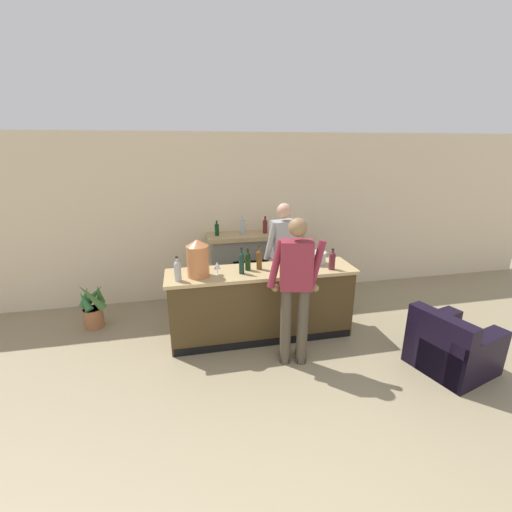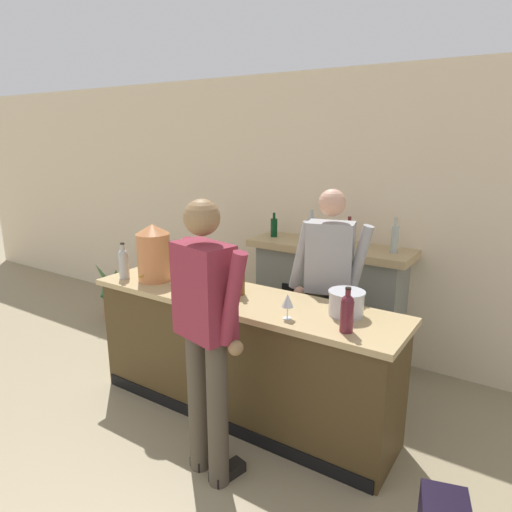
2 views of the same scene
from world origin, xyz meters
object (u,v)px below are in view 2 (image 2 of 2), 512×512
copper_dispenser (154,252)px  potted_plant_corner (115,294)px  wine_bottle_merlot_tall (240,276)px  wine_bottle_burgundy_dark (204,273)px  wine_bottle_rose_blush (347,312)px  wine_bottle_riesling_slim (124,262)px  wine_bottle_chardonnay_pale (223,275)px  person_bartender (329,287)px  ice_bucket_steel (346,303)px  wine_glass_front_right (175,270)px  fireplace_stone (328,300)px  wine_glass_near_bucket (288,301)px  person_customer (206,332)px

copper_dispenser → potted_plant_corner: bearing=152.5°
wine_bottle_merlot_tall → potted_plant_corner: bearing=163.4°
wine_bottle_burgundy_dark → wine_bottle_rose_blush: bearing=-4.4°
wine_bottle_burgundy_dark → wine_bottle_riesling_slim: size_ratio=1.13×
wine_bottle_chardonnay_pale → wine_bottle_merlot_tall: (0.15, 0.00, 0.01)m
person_bartender → wine_bottle_chardonnay_pale: bearing=-140.1°
ice_bucket_steel → wine_glass_front_right: 1.41m
wine_bottle_merlot_tall → wine_glass_front_right: (-0.57, -0.10, -0.02)m
fireplace_stone → wine_glass_front_right: fireplace_stone is taller
wine_bottle_chardonnay_pale → wine_glass_front_right: wine_bottle_chardonnay_pale is taller
potted_plant_corner → wine_glass_front_right: wine_glass_front_right is taller
copper_dispenser → wine_glass_near_bucket: size_ratio=2.75×
fireplace_stone → wine_bottle_rose_blush: bearing=-62.3°
wine_glass_front_right → wine_glass_near_bucket: wine_glass_front_right is taller
copper_dispenser → ice_bucket_steel: size_ratio=1.94×
potted_plant_corner → wine_glass_near_bucket: bearing=-17.8°
wine_bottle_merlot_tall → wine_glass_near_bucket: 0.58m
copper_dispenser → wine_glass_front_right: (0.24, -0.00, -0.12)m
potted_plant_corner → wine_bottle_burgundy_dark: (2.06, -0.80, 0.80)m
potted_plant_corner → person_customer: size_ratio=0.42×
ice_bucket_steel → wine_bottle_riesling_slim: (-1.89, -0.25, 0.06)m
wine_bottle_riesling_slim → wine_bottle_merlot_tall: size_ratio=0.95×
fireplace_stone → wine_bottle_burgundy_dark: fireplace_stone is taller
person_bartender → ice_bucket_steel: 0.60m
wine_bottle_burgundy_dark → wine_glass_near_bucket: wine_bottle_burgundy_dark is taller
potted_plant_corner → wine_bottle_riesling_slim: bearing=-35.3°
person_bartender → wine_bottle_riesling_slim: person_bartender is taller
person_customer → ice_bucket_steel: person_customer is taller
potted_plant_corner → wine_bottle_merlot_tall: size_ratio=2.35×
person_customer → wine_glass_near_bucket: (0.27, 0.51, 0.09)m
potted_plant_corner → wine_glass_near_bucket: size_ratio=4.39×
wine_bottle_chardonnay_pale → wine_bottle_riesling_slim: bearing=-167.5°
person_bartender → wine_bottle_rose_blush: 0.88m
person_customer → wine_glass_front_right: bearing=142.6°
wine_bottle_riesling_slim → wine_glass_near_bucket: bearing=-0.8°
person_bartender → copper_dispenser: size_ratio=3.67×
person_bartender → wine_bottle_riesling_slim: 1.72m
wine_bottle_burgundy_dark → wine_bottle_chardonnay_pale: bearing=47.5°
ice_bucket_steel → person_customer: bearing=-126.2°
fireplace_stone → person_customer: 2.01m
potted_plant_corner → wine_bottle_rose_blush: 3.46m
potted_plant_corner → ice_bucket_steel: bearing=-11.5°
copper_dispenser → wine_bottle_rose_blush: 1.75m
fireplace_stone → wine_bottle_rose_blush: fireplace_stone is taller
copper_dispenser → wine_bottle_burgundy_dark: size_ratio=1.38×
ice_bucket_steel → wine_bottle_riesling_slim: bearing=-172.4°
copper_dispenser → wine_bottle_merlot_tall: copper_dispenser is taller
person_customer → wine_bottle_burgundy_dark: person_customer is taller
person_customer → wine_bottle_burgundy_dark: (-0.52, 0.62, 0.12)m
person_bartender → wine_glass_near_bucket: person_bartender is taller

